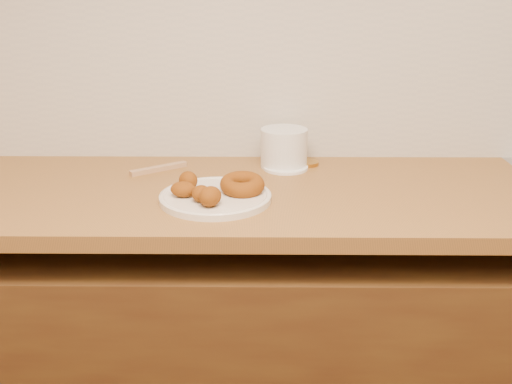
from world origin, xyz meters
The scene contains 11 objects.
wall_back centered at (0.00, 2.00, 1.35)m, with size 4.00×0.02×2.70m, color #C0AE8E.
base_cabinet centered at (0.00, 1.69, 0.39)m, with size 3.60×0.60×0.77m, color #503515.
butcher_block centered at (-0.65, 1.69, 0.88)m, with size 2.30×0.62×0.04m, color #915C26.
backsplash centered at (0.00, 1.99, 1.20)m, with size 3.60×0.02×0.60m, color #B7B2A5.
donut_plate centered at (-0.34, 1.60, 0.91)m, with size 0.27×0.27×0.02m, color silver.
ring_donut centered at (-0.28, 1.62, 0.94)m, with size 0.11×0.11×0.04m, color #773A0C.
fried_dough_chunks centered at (-0.39, 1.57, 0.94)m, with size 0.14×0.18×0.05m.
plastic_tub centered at (-0.17, 1.88, 0.96)m, with size 0.13×0.13×0.11m, color silver.
tub_lid centered at (-0.16, 1.86, 0.90)m, with size 0.13×0.13×0.01m, color white.
brass_jar_lid centered at (-0.10, 1.90, 0.91)m, with size 0.06×0.06×0.01m, color #AF7F2E.
wooden_utensil centered at (-0.52, 1.84, 0.91)m, with size 0.17×0.02×0.01m, color tan.
Camera 1 is at (-0.23, 0.22, 1.42)m, focal length 42.00 mm.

